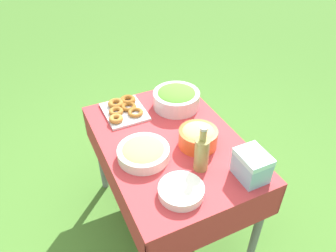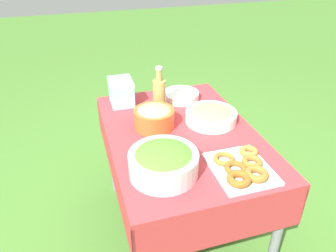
# 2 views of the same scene
# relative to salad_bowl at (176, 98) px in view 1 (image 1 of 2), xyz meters

# --- Properties ---
(ground_plane) EXTENTS (14.00, 14.00, 0.00)m
(ground_plane) POSITION_rel_salad_bowl_xyz_m (-0.31, 0.19, -0.83)
(ground_plane) COLOR #477A2D
(picnic_table) EXTENTS (1.15, 0.80, 0.76)m
(picnic_table) POSITION_rel_salad_bowl_xyz_m (-0.31, 0.19, -0.18)
(picnic_table) COLOR #B73338
(picnic_table) RESTS_ON ground_plane
(salad_bowl) EXTENTS (0.32, 0.32, 0.13)m
(salad_bowl) POSITION_rel_salad_bowl_xyz_m (0.00, 0.00, 0.00)
(salad_bowl) COLOR silver
(salad_bowl) RESTS_ON picnic_table
(pasta_bowl) EXTENTS (0.23, 0.23, 0.13)m
(pasta_bowl) POSITION_rel_salad_bowl_xyz_m (-0.41, 0.07, -0.00)
(pasta_bowl) COLOR #E05B28
(pasta_bowl) RESTS_ON picnic_table
(donut_platter) EXTENTS (0.32, 0.27, 0.05)m
(donut_platter) POSITION_rel_salad_bowl_xyz_m (0.09, 0.35, -0.05)
(donut_platter) COLOR silver
(donut_platter) RESTS_ON picnic_table
(plate_stack) EXTENTS (0.23, 0.23, 0.05)m
(plate_stack) POSITION_rel_salad_bowl_xyz_m (-0.70, 0.33, -0.04)
(plate_stack) COLOR white
(plate_stack) RESTS_ON picnic_table
(olive_oil_bottle) EXTENTS (0.08, 0.08, 0.28)m
(olive_oil_bottle) POSITION_rel_salad_bowl_xyz_m (-0.59, 0.15, 0.04)
(olive_oil_bottle) COLOR #998E4C
(olive_oil_bottle) RESTS_ON picnic_table
(bread_bowl) EXTENTS (0.30, 0.30, 0.08)m
(bread_bowl) POSITION_rel_salad_bowl_xyz_m (-0.38, 0.39, -0.03)
(bread_bowl) COLOR white
(bread_bowl) RESTS_ON picnic_table
(cooler_box) EXTENTS (0.18, 0.14, 0.16)m
(cooler_box) POSITION_rel_salad_bowl_xyz_m (-0.76, -0.06, 0.01)
(cooler_box) COLOR #8CC6E5
(cooler_box) RESTS_ON picnic_table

